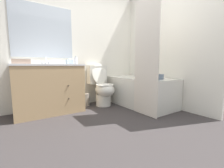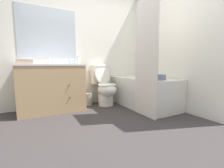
{
  "view_description": "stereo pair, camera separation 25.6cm",
  "coord_description": "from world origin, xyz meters",
  "views": [
    {
      "loc": [
        -1.27,
        -1.38,
        0.83
      ],
      "look_at": [
        0.15,
        0.73,
        0.51
      ],
      "focal_mm": 24.0,
      "sensor_mm": 36.0,
      "label": 1
    },
    {
      "loc": [
        -1.05,
        -1.51,
        0.83
      ],
      "look_at": [
        0.15,
        0.73,
        0.51
      ],
      "focal_mm": 24.0,
      "sensor_mm": 36.0,
      "label": 2
    }
  ],
  "objects": [
    {
      "name": "sink_faucet",
      "position": [
        -0.75,
        1.55,
        0.89
      ],
      "size": [
        0.14,
        0.12,
        0.12
      ],
      "color": "silver",
      "rests_on": "vanity_cabinet"
    },
    {
      "name": "hand_towel_folded",
      "position": [
        -1.14,
        1.19,
        0.89
      ],
      "size": [
        0.24,
        0.16,
        0.07
      ],
      "color": "tan",
      "rests_on": "vanity_cabinet"
    },
    {
      "name": "vanity_cabinet",
      "position": [
        -0.75,
        1.35,
        0.43
      ],
      "size": [
        1.11,
        0.58,
        0.85
      ],
      "color": "tan",
      "rests_on": "ground_plane"
    },
    {
      "name": "wall_back",
      "position": [
        -0.01,
        1.65,
        1.25
      ],
      "size": [
        8.0,
        0.06,
        2.5
      ],
      "color": "white",
      "rests_on": "ground_plane"
    },
    {
      "name": "wall_right",
      "position": [
        1.33,
        0.81,
        1.25
      ],
      "size": [
        0.05,
        2.63,
        2.5
      ],
      "color": "white",
      "rests_on": "ground_plane"
    },
    {
      "name": "bathtub",
      "position": [
        0.93,
        0.88,
        0.29
      ],
      "size": [
        0.73,
        1.5,
        0.58
      ],
      "color": "silver",
      "rests_on": "ground_plane"
    },
    {
      "name": "shower_curtain",
      "position": [
        0.55,
        0.34,
        0.93
      ],
      "size": [
        0.01,
        0.51,
        1.86
      ],
      "color": "silver",
      "rests_on": "ground_plane"
    },
    {
      "name": "ground_plane",
      "position": [
        0.0,
        0.0,
        0.0
      ],
      "size": [
        14.0,
        14.0,
        0.0
      ],
      "primitive_type": "plane",
      "color": "#383333"
    },
    {
      "name": "soap_dispenser",
      "position": [
        -0.27,
        1.31,
        0.92
      ],
      "size": [
        0.06,
        0.06,
        0.15
      ],
      "color": "silver",
      "rests_on": "vanity_cabinet"
    },
    {
      "name": "tissue_box",
      "position": [
        -0.35,
        1.44,
        0.9
      ],
      "size": [
        0.12,
        0.12,
        0.11
      ],
      "color": "silver",
      "rests_on": "vanity_cabinet"
    },
    {
      "name": "wastebasket",
      "position": [
        -0.06,
        1.47,
        0.13
      ],
      "size": [
        0.23,
        0.23,
        0.26
      ],
      "color": "gray",
      "rests_on": "ground_plane"
    },
    {
      "name": "toilet",
      "position": [
        0.28,
        1.3,
        0.38
      ],
      "size": [
        0.41,
        0.65,
        0.87
      ],
      "color": "silver",
      "rests_on": "ground_plane"
    },
    {
      "name": "bath_towel_folded",
      "position": [
        0.82,
        0.43,
        0.62
      ],
      "size": [
        0.32,
        0.23,
        0.09
      ],
      "color": "slate",
      "rests_on": "bathtub"
    }
  ]
}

